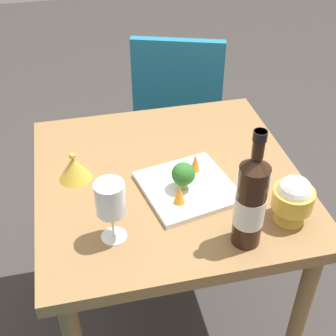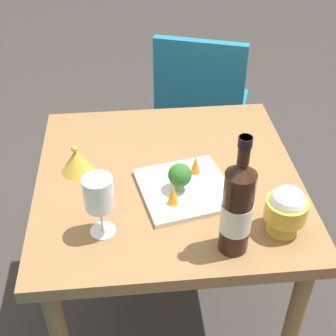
{
  "view_description": "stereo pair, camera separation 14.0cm",
  "coord_description": "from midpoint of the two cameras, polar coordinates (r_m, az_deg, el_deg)",
  "views": [
    {
      "loc": [
        1.08,
        -0.25,
        1.62
      ],
      "look_at": [
        0.0,
        0.0,
        0.76
      ],
      "focal_mm": 50.03,
      "sensor_mm": 36.0,
      "label": 1
    },
    {
      "loc": [
        1.1,
        -0.11,
        1.62
      ],
      "look_at": [
        0.0,
        0.0,
        0.76
      ],
      "focal_mm": 50.03,
      "sensor_mm": 36.0,
      "label": 2
    }
  ],
  "objects": [
    {
      "name": "carrot_garnish_left",
      "position": [
        1.4,
        0.49,
        0.59
      ],
      "size": [
        0.03,
        0.03,
        0.06
      ],
      "color": "orange",
      "rests_on": "serving_plate"
    },
    {
      "name": "wine_bottle",
      "position": [
        1.14,
        6.57,
        -4.23
      ],
      "size": [
        0.08,
        0.08,
        0.34
      ],
      "color": "black",
      "rests_on": "dining_table"
    },
    {
      "name": "rice_bowl",
      "position": [
        1.26,
        11.94,
        -3.79
      ],
      "size": [
        0.11,
        0.11,
        0.14
      ],
      "color": "gold",
      "rests_on": "dining_table"
    },
    {
      "name": "broccoli_floret",
      "position": [
        1.32,
        -1.15,
        -0.92
      ],
      "size": [
        0.07,
        0.07,
        0.09
      ],
      "color": "#729E4C",
      "rests_on": "serving_plate"
    },
    {
      "name": "wine_glass",
      "position": [
        1.16,
        -10.49,
        -4.0
      ],
      "size": [
        0.08,
        0.08,
        0.18
      ],
      "color": "white",
      "rests_on": "dining_table"
    },
    {
      "name": "carrot_garnish_right",
      "position": [
        1.28,
        -1.87,
        -3.35
      ],
      "size": [
        0.03,
        0.03,
        0.06
      ],
      "color": "orange",
      "rests_on": "serving_plate"
    },
    {
      "name": "dining_table",
      "position": [
        1.48,
        -2.71,
        -3.99
      ],
      "size": [
        0.79,
        0.79,
        0.73
      ],
      "color": "olive",
      "rests_on": "ground_plane"
    },
    {
      "name": "chair_by_wall",
      "position": [
        2.21,
        -0.54,
        8.41
      ],
      "size": [
        0.51,
        0.51,
        0.85
      ],
      "rotation": [
        0.0,
        0.0,
        1.24
      ],
      "color": "teal",
      "rests_on": "ground_plane"
    },
    {
      "name": "ground_plane",
      "position": [
        1.96,
        -2.15,
        -17.8
      ],
      "size": [
        8.0,
        8.0,
        0.0
      ],
      "primitive_type": "plane",
      "color": "#383330"
    },
    {
      "name": "serving_plate",
      "position": [
        1.36,
        -0.53,
        -2.5
      ],
      "size": [
        0.3,
        0.3,
        0.02
      ],
      "rotation": [
        0.0,
        0.0,
        0.2
      ],
      "color": "white",
      "rests_on": "dining_table"
    },
    {
      "name": "rice_bowl_lid",
      "position": [
        1.43,
        -14.15,
        -0.11
      ],
      "size": [
        0.1,
        0.1,
        0.09
      ],
      "color": "gold",
      "rests_on": "dining_table"
    }
  ]
}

